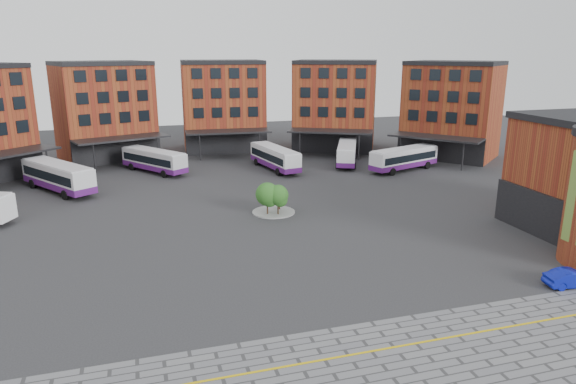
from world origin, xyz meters
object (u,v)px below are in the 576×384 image
object	(u,v)px
bus_d	(275,157)
bus_c	(154,160)
tree_island	(273,197)
bus_b	(58,176)
bus_e	(347,152)
blue_car	(572,278)
bus_f	(404,158)

from	to	relation	value
bus_d	bus_c	bearing A→B (deg)	158.89
tree_island	bus_b	world-z (taller)	bus_b
bus_b	bus_e	bearing A→B (deg)	-27.39
bus_e	blue_car	bearing A→B (deg)	-66.28
bus_d	bus_f	xyz separation A→B (m)	(17.01, -5.70, -0.01)
bus_c	bus_d	distance (m)	16.53
bus_c	blue_car	xyz separation A→B (m)	(26.61, -44.79, -1.05)
tree_island	bus_b	bearing A→B (deg)	144.39
bus_c	bus_e	size ratio (longest dim) A/B	0.95
tree_island	bus_f	xyz separation A→B (m)	(22.53, 14.00, -0.17)
tree_island	bus_f	world-z (taller)	tree_island
bus_b	blue_car	distance (m)	53.53
bus_d	blue_car	xyz separation A→B (m)	(10.36, -41.75, -1.07)
bus_e	blue_car	distance (m)	42.34
tree_island	blue_car	xyz separation A→B (m)	(15.88, -22.05, -1.24)
bus_d	bus_b	bearing A→B (deg)	177.64
bus_b	bus_f	xyz separation A→B (m)	(44.53, -1.75, -0.16)
bus_e	blue_car	size ratio (longest dim) A/B	2.88
bus_c	bus_f	distance (m)	34.39
tree_island	bus_b	distance (m)	27.06
bus_c	blue_car	distance (m)	52.11
bus_f	bus_e	bearing A→B (deg)	-155.99
bus_f	blue_car	world-z (taller)	bus_f
bus_d	bus_f	size ratio (longest dim) A/B	1.01
bus_f	blue_car	bearing A→B (deg)	-29.71
bus_d	bus_f	distance (m)	17.94
bus_b	bus_f	world-z (taller)	bus_b
bus_b	bus_c	world-z (taller)	bus_b
blue_car	bus_d	bearing A→B (deg)	22.53
bus_d	tree_island	bearing A→B (deg)	-116.17
bus_b	bus_f	distance (m)	44.57
tree_island	blue_car	distance (m)	27.20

